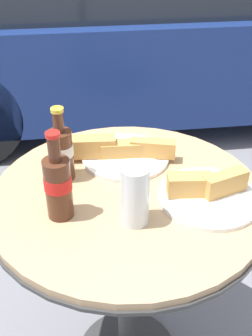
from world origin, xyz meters
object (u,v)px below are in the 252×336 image
(drinking_glass, at_px, (134,198))
(lunch_plate_near, at_px, (208,192))
(cola_bottle_right, at_px, (58,185))
(lunch_plate_far, at_px, (122,152))
(cola_bottle_left, at_px, (61,152))
(parked_car, at_px, (150,21))
(bistro_table, at_px, (128,232))

(drinking_glass, xyz_separation_m, lunch_plate_near, (0.20, 0.06, -0.05))
(cola_bottle_right, relative_size, lunch_plate_far, 0.72)
(lunch_plate_near, bearing_deg, cola_bottle_left, 158.29)
(lunch_plate_far, bearing_deg, cola_bottle_left, -157.23)
(drinking_glass, xyz_separation_m, parked_car, (0.47, 2.32, -0.22))
(bistro_table, xyz_separation_m, cola_bottle_left, (-0.17, 0.09, 0.22))
(cola_bottle_left, height_order, cola_bottle_right, cola_bottle_right)
(drinking_glass, bearing_deg, cola_bottle_right, 164.98)
(bistro_table, distance_m, cola_bottle_right, 0.30)
(bistro_table, xyz_separation_m, lunch_plate_far, (0.00, 0.16, 0.16))
(lunch_plate_far, relative_size, parked_car, 0.08)
(parked_car, bearing_deg, cola_bottle_left, -106.60)
(lunch_plate_far, bearing_deg, bistro_table, -91.55)
(cola_bottle_left, distance_m, cola_bottle_right, 0.16)
(drinking_glass, height_order, parked_car, parked_car)
(lunch_plate_near, bearing_deg, cola_bottle_right, -177.68)
(cola_bottle_left, distance_m, parked_car, 2.22)
(bistro_table, relative_size, cola_bottle_left, 3.53)
(bistro_table, xyz_separation_m, cola_bottle_right, (-0.17, -0.07, 0.23))
(cola_bottle_left, xyz_separation_m, parked_car, (0.63, 2.11, -0.23))
(lunch_plate_far, xyz_separation_m, parked_car, (0.46, 2.04, -0.17))
(cola_bottle_right, relative_size, lunch_plate_near, 0.88)
(lunch_plate_near, distance_m, parked_car, 2.28)
(cola_bottle_right, bearing_deg, lunch_plate_near, 2.32)
(cola_bottle_right, height_order, lunch_plate_far, cola_bottle_right)
(bistro_table, distance_m, cola_bottle_left, 0.29)
(bistro_table, relative_size, cola_bottle_right, 3.23)
(lunch_plate_far, bearing_deg, cola_bottle_right, -127.56)
(cola_bottle_left, bearing_deg, bistro_table, -28.33)
(bistro_table, relative_size, drinking_glass, 4.84)
(cola_bottle_right, distance_m, lunch_plate_near, 0.38)
(bistro_table, height_order, drinking_glass, drinking_glass)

